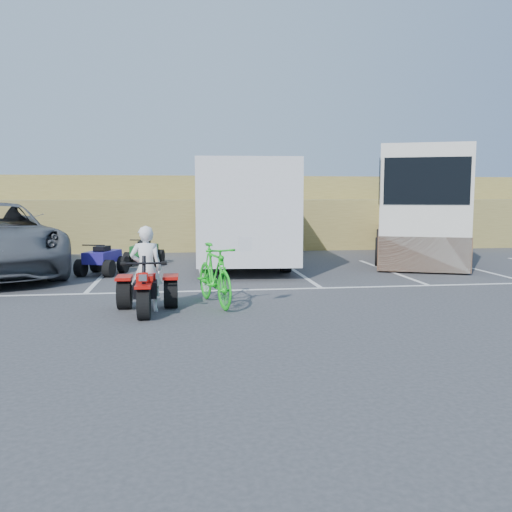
{
  "coord_description": "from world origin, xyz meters",
  "views": [
    {
      "loc": [
        -0.59,
        -9.88,
        2.18
      ],
      "look_at": [
        0.88,
        0.54,
        1.0
      ],
      "focal_mm": 38.0,
      "sensor_mm": 36.0,
      "label": 1
    }
  ],
  "objects": [
    {
      "name": "quad_atv_green",
      "position": [
        -1.71,
        7.38,
        0.0
      ],
      "size": [
        1.24,
        1.49,
        0.85
      ],
      "primitive_type": null,
      "rotation": [
        0.0,
        0.0,
        -0.22
      ],
      "color": "#12511E",
      "rests_on": "ground"
    },
    {
      "name": "rider",
      "position": [
        -1.23,
        0.36,
        0.81
      ],
      "size": [
        0.6,
        0.4,
        1.62
      ],
      "primitive_type": "imported",
      "rotation": [
        0.0,
        0.0,
        3.13
      ],
      "color": "white",
      "rests_on": "ground"
    },
    {
      "name": "green_dirt_bike",
      "position": [
        0.08,
        0.8,
        0.61
      ],
      "size": [
        1.05,
        2.12,
        1.23
      ],
      "primitive_type": "imported",
      "rotation": [
        0.0,
        0.0,
        0.24
      ],
      "color": "#14BF19",
      "rests_on": "ground"
    },
    {
      "name": "red_trike_atv",
      "position": [
        -1.23,
        0.21,
        0.0
      ],
      "size": [
        1.2,
        1.59,
        1.02
      ],
      "primitive_type": null,
      "rotation": [
        0.0,
        0.0,
        -0.01
      ],
      "color": "#B00F0A",
      "rests_on": "ground"
    },
    {
      "name": "rv_motorhome",
      "position": [
        7.88,
        8.88,
        1.55
      ],
      "size": [
        5.9,
        10.16,
        3.57
      ],
      "rotation": [
        0.0,
        0.0,
        -0.37
      ],
      "color": "silver",
      "rests_on": "ground"
    },
    {
      "name": "ground",
      "position": [
        0.0,
        0.0,
        0.0
      ],
      "size": [
        100.0,
        100.0,
        0.0
      ],
      "primitive_type": "plane",
      "color": "#38383B",
      "rests_on": "ground"
    },
    {
      "name": "grass_embankment",
      "position": [
        0.0,
        15.48,
        1.42
      ],
      "size": [
        40.0,
        8.5,
        3.1
      ],
      "color": "olive",
      "rests_on": "ground"
    },
    {
      "name": "cargo_trailer",
      "position": [
        1.38,
        6.95,
        1.71
      ],
      "size": [
        3.15,
        6.92,
        3.15
      ],
      "rotation": [
        0.0,
        0.0,
        -0.07
      ],
      "color": "silver",
      "rests_on": "ground"
    },
    {
      "name": "parking_stripes",
      "position": [
        0.87,
        4.07,
        0.0
      ],
      "size": [
        28.0,
        5.16,
        0.01
      ],
      "color": "white",
      "rests_on": "ground"
    },
    {
      "name": "quad_atv_blue",
      "position": [
        -2.73,
        5.43,
        0.0
      ],
      "size": [
        1.39,
        1.61,
        0.89
      ],
      "primitive_type": null,
      "rotation": [
        0.0,
        0.0,
        -0.32
      ],
      "color": "navy",
      "rests_on": "ground"
    }
  ]
}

